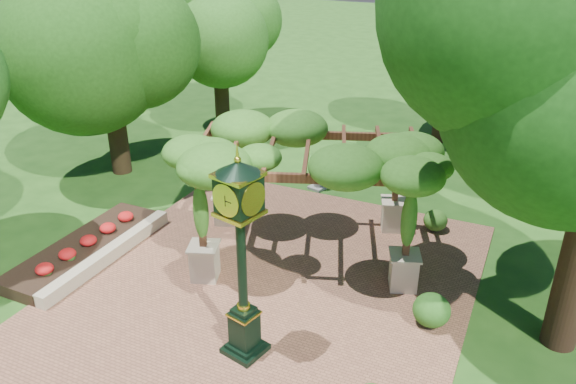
% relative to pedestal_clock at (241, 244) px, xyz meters
% --- Properties ---
extents(ground, '(120.00, 120.00, 0.00)m').
position_rel_pedestal_clock_xyz_m(ground, '(-0.67, 1.19, -2.76)').
color(ground, '#1E4714').
rests_on(ground, ground).
extents(brick_plaza, '(10.00, 12.00, 0.04)m').
position_rel_pedestal_clock_xyz_m(brick_plaza, '(-0.67, 2.19, -2.74)').
color(brick_plaza, brown).
rests_on(brick_plaza, ground).
extents(border_wall, '(0.35, 5.00, 0.40)m').
position_rel_pedestal_clock_xyz_m(border_wall, '(-5.27, 1.69, -2.56)').
color(border_wall, '#C6B793').
rests_on(border_wall, ground).
extents(flower_bed, '(1.50, 5.00, 0.36)m').
position_rel_pedestal_clock_xyz_m(flower_bed, '(-6.17, 1.69, -2.58)').
color(flower_bed, red).
rests_on(flower_bed, ground).
extents(pedestal_clock, '(1.09, 1.09, 4.62)m').
position_rel_pedestal_clock_xyz_m(pedestal_clock, '(0.00, 0.00, 0.00)').
color(pedestal_clock, black).
rests_on(pedestal_clock, brick_plaza).
extents(pergola, '(6.93, 5.57, 3.78)m').
position_rel_pedestal_clock_xyz_m(pergola, '(-0.45, 4.43, 0.34)').
color(pergola, beige).
rests_on(pergola, brick_plaza).
extents(sundial, '(0.66, 0.66, 0.97)m').
position_rel_pedestal_clock_xyz_m(sundial, '(-1.79, 8.59, -2.34)').
color(sundial, gray).
rests_on(sundial, ground).
extents(shrub_mid, '(1.06, 1.06, 0.79)m').
position_rel_pedestal_clock_xyz_m(shrub_mid, '(3.50, 2.65, -2.33)').
color(shrub_mid, '#255818').
rests_on(shrub_mid, brick_plaza).
extents(shrub_back, '(0.85, 0.85, 0.65)m').
position_rel_pedestal_clock_xyz_m(shrub_back, '(2.66, 7.25, -2.40)').
color(shrub_back, '#2F5E1B').
rests_on(shrub_back, brick_plaza).
extents(tree_west_near, '(5.25, 5.25, 8.26)m').
position_rel_pedestal_clock_xyz_m(tree_west_near, '(-9.17, 6.88, 2.92)').
color(tree_west_near, '#2E2112').
rests_on(tree_west_near, ground).
extents(tree_west_far, '(4.02, 4.02, 7.33)m').
position_rel_pedestal_clock_xyz_m(tree_west_far, '(-8.19, 12.77, 2.26)').
color(tree_west_far, '#302312').
rests_on(tree_west_far, ground).
extents(tree_north, '(3.90, 3.90, 7.81)m').
position_rel_pedestal_clock_xyz_m(tree_north, '(1.16, 15.46, 2.58)').
color(tree_north, '#321D14').
rests_on(tree_north, ground).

